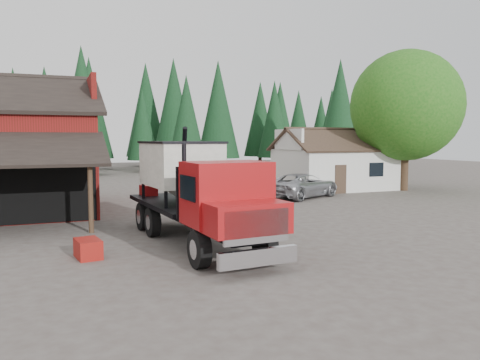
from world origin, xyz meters
name	(u,v)px	position (x,y,z in m)	size (l,w,h in m)	color
ground	(240,232)	(0.00, 0.00, 0.00)	(120.00, 120.00, 0.00)	#4C413B
farmhouse	(335,167)	(13.00, 13.00, 1.67)	(8.60, 6.42, 4.65)	silver
deciduous_tree	(406,110)	(17.01, 9.97, 5.91)	(8.00, 8.00, 10.20)	#382619
conifer_backdrop	(114,170)	(0.00, 42.00, 0.00)	(76.00, 16.00, 16.00)	black
near_pine_b	(187,119)	(6.00, 30.00, 5.89)	(3.96, 3.96, 10.40)	#382619
near_pine_c	(340,110)	(22.00, 26.00, 6.89)	(4.84, 4.84, 12.40)	#382619
near_pine_d	(82,104)	(-4.00, 34.00, 7.39)	(5.28, 5.28, 13.40)	#382619
feed_truck	(196,189)	(-2.21, -1.29, 2.00)	(3.35, 9.63, 4.27)	black
silver_car	(303,185)	(8.00, 9.08, 0.78)	(2.59, 5.61, 1.56)	#ACAEB4
equip_box	(88,249)	(-6.00, -2.04, 0.30)	(0.70, 1.10, 0.60)	maroon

